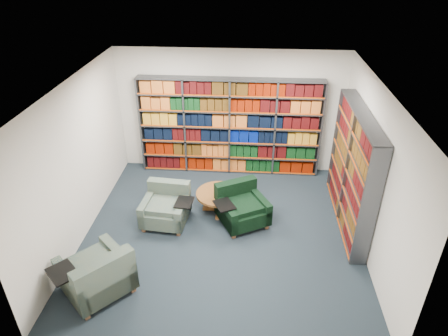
# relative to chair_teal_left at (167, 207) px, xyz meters

# --- Properties ---
(room_shell) EXTENTS (5.02, 5.02, 2.82)m
(room_shell) POSITION_rel_chair_teal_left_xyz_m (1.08, -0.32, 1.10)
(room_shell) COLOR black
(room_shell) RESTS_ON ground
(bookshelf_back) EXTENTS (4.00, 0.28, 2.20)m
(bookshelf_back) POSITION_rel_chair_teal_left_xyz_m (1.08, 2.02, 0.80)
(bookshelf_back) COLOR #47494F
(bookshelf_back) RESTS_ON ground
(bookshelf_right) EXTENTS (0.28, 2.50, 2.20)m
(bookshelf_right) POSITION_rel_chair_teal_left_xyz_m (3.42, 0.28, 0.80)
(bookshelf_right) COLOR #47494F
(bookshelf_right) RESTS_ON ground
(chair_teal_left) EXTENTS (1.00, 0.89, 0.74)m
(chair_teal_left) POSITION_rel_chair_teal_left_xyz_m (0.00, 0.00, 0.00)
(chair_teal_left) COLOR #0C2B3F
(chair_teal_left) RESTS_ON ground
(chair_green_right) EXTENTS (1.12, 1.12, 0.76)m
(chair_green_right) POSITION_rel_chair_teal_left_xyz_m (1.41, 0.09, 0.00)
(chair_green_right) COLOR black
(chair_green_right) RESTS_ON ground
(chair_teal_front) EXTENTS (1.31, 1.31, 0.84)m
(chair_teal_front) POSITION_rel_chair_teal_left_xyz_m (-0.66, -1.91, 0.04)
(chair_teal_front) COLOR #0C2B3F
(chair_teal_front) RESTS_ON ground
(coffee_table) EXTENTS (0.89, 0.89, 0.63)m
(coffee_table) POSITION_rel_chair_teal_left_xyz_m (0.96, 0.38, 0.04)
(coffee_table) COLOR brown
(coffee_table) RESTS_ON ground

